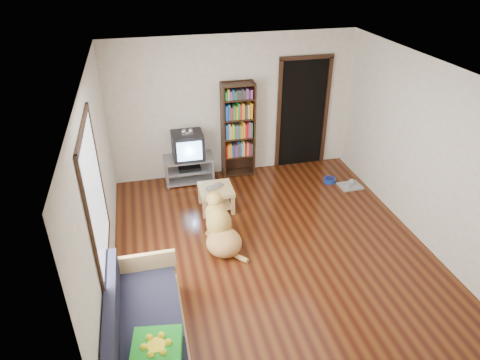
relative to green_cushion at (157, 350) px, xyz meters
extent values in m
plane|color=#54270E|center=(1.75, 1.85, -0.50)|extent=(5.00, 5.00, 0.00)
plane|color=white|center=(1.75, 1.85, 2.10)|extent=(5.00, 5.00, 0.00)
plane|color=silver|center=(1.75, 4.35, 0.80)|extent=(4.50, 0.00, 4.50)
plane|color=silver|center=(1.75, -0.65, 0.80)|extent=(4.50, 0.00, 4.50)
plane|color=silver|center=(-0.50, 1.85, 0.80)|extent=(0.00, 5.00, 5.00)
plane|color=silver|center=(4.00, 1.85, 0.80)|extent=(0.00, 5.00, 5.00)
cube|color=#1B9523|center=(0.00, 0.00, 0.00)|extent=(0.54, 0.54, 0.16)
imported|color=silver|center=(1.16, 3.05, -0.09)|extent=(0.37, 0.32, 0.03)
cylinder|color=navy|center=(3.39, 3.46, -0.46)|extent=(0.22, 0.22, 0.08)
cube|color=#A1A1A1|center=(3.69, 3.21, -0.48)|extent=(0.41, 0.34, 0.03)
cube|color=white|center=(-0.48, 1.35, 1.00)|extent=(0.02, 1.30, 1.60)
cube|color=black|center=(-0.48, 1.35, 1.82)|extent=(0.03, 1.42, 0.06)
cube|color=black|center=(-0.48, 1.35, 0.18)|extent=(0.03, 1.42, 0.06)
cube|color=black|center=(-0.48, 0.65, 1.00)|extent=(0.03, 0.06, 1.70)
cube|color=black|center=(-0.48, 2.05, 1.00)|extent=(0.03, 0.06, 1.70)
cube|color=black|center=(3.10, 4.34, 0.55)|extent=(0.90, 0.02, 2.10)
cube|color=black|center=(2.62, 4.32, 0.55)|extent=(0.07, 0.05, 2.14)
cube|color=black|center=(3.58, 4.32, 0.55)|extent=(0.07, 0.05, 2.14)
cube|color=black|center=(3.10, 4.32, 1.63)|extent=(1.03, 0.05, 0.07)
cube|color=#99999E|center=(0.85, 4.10, -0.02)|extent=(0.90, 0.45, 0.04)
cube|color=#99999E|center=(0.85, 4.10, -0.25)|extent=(0.86, 0.42, 0.03)
cube|color=#99999E|center=(0.85, 4.10, -0.44)|extent=(0.90, 0.45, 0.04)
cylinder|color=#99999E|center=(0.43, 3.90, -0.25)|extent=(0.04, 0.04, 0.50)
cylinder|color=#99999E|center=(1.27, 3.90, -0.25)|extent=(0.04, 0.04, 0.50)
cylinder|color=#99999E|center=(0.43, 4.30, -0.25)|extent=(0.04, 0.04, 0.50)
cylinder|color=#99999E|center=(1.27, 4.30, -0.25)|extent=(0.04, 0.04, 0.50)
cube|color=black|center=(0.85, 4.10, -0.20)|extent=(0.40, 0.30, 0.07)
cube|color=black|center=(0.85, 4.10, 0.24)|extent=(0.55, 0.48, 0.48)
cube|color=black|center=(0.85, 4.30, 0.24)|extent=(0.40, 0.14, 0.36)
cube|color=#8CBFF2|center=(0.85, 3.86, 0.24)|extent=(0.44, 0.02, 0.36)
cube|color=silver|center=(0.85, 4.05, 0.49)|extent=(0.20, 0.07, 0.02)
sphere|color=silver|center=(0.79, 4.05, 0.54)|extent=(0.09, 0.09, 0.09)
sphere|color=silver|center=(0.91, 4.05, 0.54)|extent=(0.09, 0.09, 0.09)
cube|color=black|center=(1.52, 4.19, 0.40)|extent=(0.03, 0.30, 1.80)
cube|color=black|center=(2.08, 4.19, 0.40)|extent=(0.03, 0.30, 1.80)
cube|color=black|center=(1.80, 4.33, 0.40)|extent=(0.60, 0.02, 1.80)
cube|color=black|center=(1.80, 4.19, -0.47)|extent=(0.56, 0.28, 0.02)
cube|color=black|center=(1.80, 4.19, -0.10)|extent=(0.56, 0.28, 0.03)
cube|color=black|center=(1.80, 4.19, 0.27)|extent=(0.56, 0.28, 0.02)
cube|color=black|center=(1.80, 4.19, 0.64)|extent=(0.56, 0.28, 0.02)
cube|color=black|center=(1.80, 4.19, 1.01)|extent=(0.56, 0.28, 0.02)
cube|color=black|center=(1.80, 4.19, 1.27)|extent=(0.56, 0.28, 0.02)
cube|color=tan|center=(-0.08, 0.45, -0.39)|extent=(0.80, 1.80, 0.22)
cube|color=#1E1E2D|center=(-0.08, 0.45, -0.17)|extent=(0.74, 1.74, 0.18)
cube|color=#1E1E2D|center=(-0.42, 0.45, 0.10)|extent=(0.12, 1.74, 0.40)
cube|color=tan|center=(-0.08, 1.31, 0.00)|extent=(0.80, 0.06, 0.30)
cube|color=tan|center=(1.16, 3.08, -0.13)|extent=(0.55, 0.55, 0.06)
cube|color=tan|center=(1.16, 3.08, -0.40)|extent=(0.45, 0.45, 0.03)
cube|color=tan|center=(0.92, 2.85, -0.33)|extent=(0.06, 0.06, 0.34)
cube|color=tan|center=(1.39, 2.85, -0.33)|extent=(0.06, 0.06, 0.34)
cube|color=#D7BE6E|center=(0.92, 3.32, -0.33)|extent=(0.06, 0.06, 0.34)
cube|color=tan|center=(1.39, 3.32, -0.33)|extent=(0.06, 0.06, 0.34)
ellipsoid|color=#CF854F|center=(1.06, 1.94, -0.34)|extent=(0.60, 0.63, 0.38)
ellipsoid|color=#B69446|center=(1.03, 2.14, -0.13)|extent=(0.43, 0.46, 0.50)
ellipsoid|color=#B88846|center=(1.01, 2.24, -0.01)|extent=(0.37, 0.34, 0.36)
ellipsoid|color=tan|center=(1.00, 2.30, 0.18)|extent=(0.27, 0.29, 0.22)
ellipsoid|color=tan|center=(0.98, 2.42, 0.16)|extent=(0.13, 0.21, 0.09)
sphere|color=black|center=(0.97, 2.51, 0.16)|extent=(0.04, 0.04, 0.04)
ellipsoid|color=tan|center=(0.92, 2.25, 0.17)|extent=(0.07, 0.08, 0.15)
ellipsoid|color=#C1864A|center=(1.09, 2.27, 0.17)|extent=(0.07, 0.08, 0.15)
cylinder|color=tan|center=(0.92, 2.33, -0.30)|extent=(0.10, 0.13, 0.41)
cylinder|color=#CD844E|center=(1.07, 2.35, -0.30)|extent=(0.10, 0.13, 0.41)
sphere|color=#B48745|center=(0.91, 2.38, -0.48)|extent=(0.11, 0.11, 0.11)
sphere|color=gold|center=(1.06, 2.40, -0.48)|extent=(0.11, 0.11, 0.11)
cylinder|color=#BE8B49|center=(1.21, 1.74, -0.47)|extent=(0.28, 0.32, 0.08)
camera|label=1|loc=(0.13, -2.90, 3.49)|focal=32.00mm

